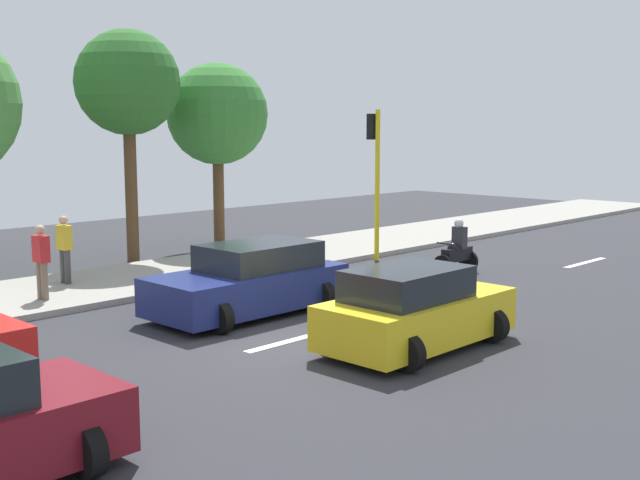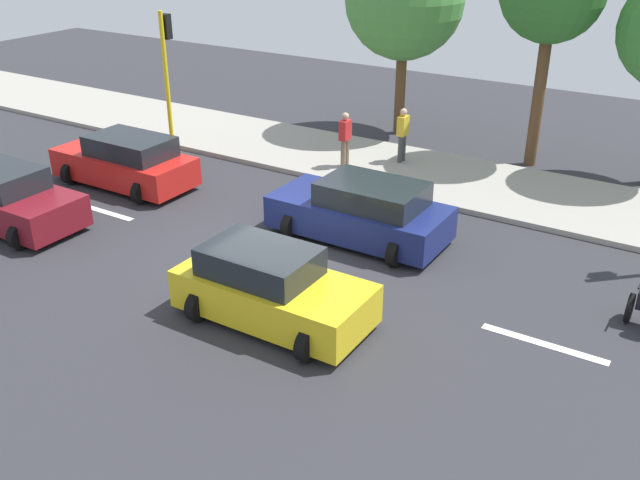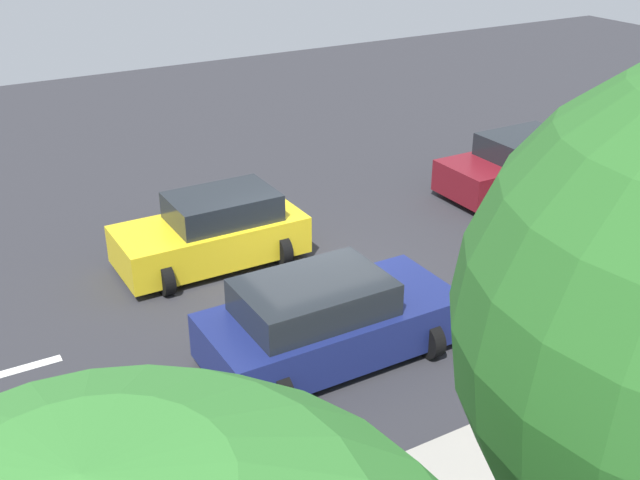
# 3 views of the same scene
# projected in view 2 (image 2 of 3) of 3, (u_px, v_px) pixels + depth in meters

# --- Properties ---
(ground_plane) EXTENTS (40.00, 60.00, 0.10)m
(ground_plane) POSITION_uv_depth(u_px,v_px,m) (283.00, 268.00, 16.21)
(ground_plane) COLOR #2D2D33
(sidewalk) EXTENTS (4.00, 60.00, 0.15)m
(sidewalk) POSITION_uv_depth(u_px,v_px,m) (413.00, 172.00, 21.51)
(sidewalk) COLOR #9E998E
(sidewalk) RESTS_ON ground
(lane_stripe_north) EXTENTS (0.20, 2.40, 0.01)m
(lane_stripe_north) POSITION_uv_depth(u_px,v_px,m) (544.00, 344.00, 13.34)
(lane_stripe_north) COLOR white
(lane_stripe_north) RESTS_ON ground
(lane_stripe_mid) EXTENTS (0.20, 2.40, 0.01)m
(lane_stripe_mid) POSITION_uv_depth(u_px,v_px,m) (282.00, 265.00, 16.19)
(lane_stripe_mid) COLOR white
(lane_stripe_mid) RESTS_ON ground
(lane_stripe_south) EXTENTS (0.20, 2.40, 0.01)m
(lane_stripe_south) POSITION_uv_depth(u_px,v_px,m) (99.00, 210.00, 19.04)
(lane_stripe_south) COLOR white
(lane_stripe_south) RESTS_ON ground
(car_red) EXTENTS (2.20, 4.28, 1.52)m
(car_red) POSITION_uv_depth(u_px,v_px,m) (126.00, 162.00, 20.42)
(car_red) COLOR red
(car_red) RESTS_ON ground
(car_dark_blue) EXTENTS (2.36, 4.35, 1.52)m
(car_dark_blue) POSITION_uv_depth(u_px,v_px,m) (362.00, 212.00, 17.19)
(car_dark_blue) COLOR navy
(car_dark_blue) RESTS_ON ground
(car_maroon) EXTENTS (2.19, 3.82, 1.52)m
(car_maroon) POSITION_uv_depth(u_px,v_px,m) (9.00, 199.00, 17.90)
(car_maroon) COLOR maroon
(car_maroon) RESTS_ON ground
(car_yellow_cab) EXTENTS (2.18, 3.89, 1.52)m
(car_yellow_cab) POSITION_uv_depth(u_px,v_px,m) (271.00, 288.00, 13.84)
(car_yellow_cab) COLOR yellow
(car_yellow_cab) RESTS_ON ground
(pedestrian_near_signal) EXTENTS (0.40, 0.24, 1.69)m
(pedestrian_near_signal) POSITION_uv_depth(u_px,v_px,m) (345.00, 138.00, 21.34)
(pedestrian_near_signal) COLOR #72604C
(pedestrian_near_signal) RESTS_ON sidewalk
(pedestrian_by_tree) EXTENTS (0.40, 0.24, 1.69)m
(pedestrian_by_tree) POSITION_uv_depth(u_px,v_px,m) (403.00, 133.00, 21.75)
(pedestrian_by_tree) COLOR #3F3F3F
(pedestrian_by_tree) RESTS_ON sidewalk
(traffic_light_midblock) EXTENTS (0.49, 0.24, 4.50)m
(traffic_light_midblock) POSITION_uv_depth(u_px,v_px,m) (167.00, 62.00, 22.26)
(traffic_light_midblock) COLOR yellow
(traffic_light_midblock) RESTS_ON ground
(street_tree_south) EXTENTS (3.98, 3.98, 6.58)m
(street_tree_south) POSITION_uv_depth(u_px,v_px,m) (405.00, 0.00, 23.32)
(street_tree_south) COLOR brown
(street_tree_south) RESTS_ON ground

